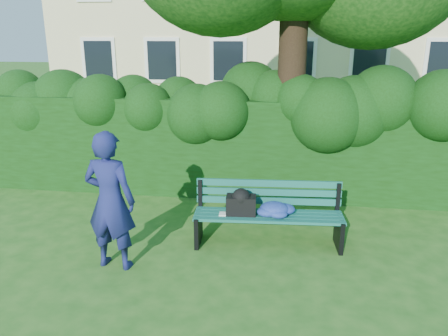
# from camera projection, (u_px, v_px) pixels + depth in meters

# --- Properties ---
(ground) EXTENTS (80.00, 80.00, 0.00)m
(ground) POSITION_uv_depth(u_px,v_px,m) (218.00, 242.00, 6.36)
(ground) COLOR #245A1A
(ground) RESTS_ON ground
(hedge) EXTENTS (10.00, 1.00, 1.80)m
(hedge) POSITION_uv_depth(u_px,v_px,m) (236.00, 146.00, 8.17)
(hedge) COLOR black
(hedge) RESTS_ON ground
(park_bench) EXTENTS (2.12, 0.69, 0.89)m
(park_bench) POSITION_uv_depth(u_px,v_px,m) (265.00, 211.00, 6.18)
(park_bench) COLOR #11564B
(park_bench) RESTS_ON ground
(man_reading) EXTENTS (0.70, 0.49, 1.80)m
(man_reading) POSITION_uv_depth(u_px,v_px,m) (110.00, 201.00, 5.46)
(man_reading) COLOR navy
(man_reading) RESTS_ON ground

